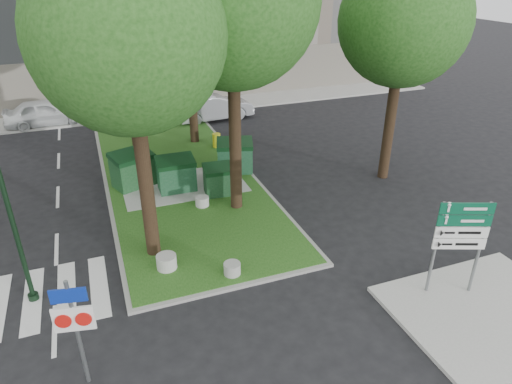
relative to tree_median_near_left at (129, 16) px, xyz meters
name	(u,v)px	position (x,y,z in m)	size (l,w,h in m)	color
ground	(221,291)	(1.41, -2.56, -7.32)	(120.00, 120.00, 0.00)	black
median_island	(179,177)	(1.91, 5.44, -7.26)	(6.00, 16.00, 0.12)	#1A4B15
median_kerb	(179,177)	(1.91, 5.44, -7.27)	(6.30, 16.30, 0.10)	gray
sidewalk_corner	(487,312)	(7.91, -6.06, -7.26)	(5.00, 4.00, 0.12)	#999993
building_sidewalk	(136,112)	(1.41, 15.94, -7.26)	(42.00, 3.00, 0.12)	#999993
zebra_crossing	(83,289)	(-2.34, -1.06, -7.31)	(5.00, 3.00, 0.01)	silver
tree_median_near_left	(129,16)	(0.00, 0.00, 0.00)	(5.20, 5.20, 10.53)	black
tree_median_mid	(123,7)	(0.50, 6.50, -0.34)	(4.80, 4.80, 9.99)	black
tree_street_right	(407,8)	(10.50, 2.50, -0.33)	(5.00, 5.00, 10.06)	black
dumpster_a	(133,169)	(-0.02, 5.18, -6.47)	(1.94, 1.66, 1.52)	#103B18
dumpster_b	(176,174)	(1.58, 4.18, -6.51)	(1.55, 1.10, 1.42)	#113D21
dumpster_c	(221,180)	(3.18, 3.23, -6.61)	(1.40, 1.04, 1.23)	#0F3518
dumpster_d	(235,156)	(4.41, 5.13, -6.49)	(1.83, 1.51, 1.47)	#144125
bollard_left	(167,262)	(0.15, -1.07, -6.98)	(0.62, 0.62, 0.44)	#A6A6A1
bollard_right	(232,269)	(1.94, -2.06, -7.01)	(0.51, 0.51, 0.37)	#979893
bollard_mid	(202,201)	(2.18, 2.44, -7.01)	(0.52, 0.52, 0.37)	#A9A8A3
litter_bin	(217,140)	(4.45, 8.24, -6.85)	(0.40, 0.40, 0.70)	gold
street_lamp	(5,197)	(-3.65, -1.05, -4.04)	(0.42, 0.42, 5.22)	black
traffic_sign_pole	(75,320)	(-2.33, -4.56, -5.49)	(0.84, 0.21, 2.84)	slate
directional_sign	(461,234)	(7.48, -4.98, -5.29)	(1.35, 0.56, 2.87)	slate
car_white	(46,112)	(-3.70, 15.35, -6.55)	(1.80, 4.47, 1.52)	silver
car_silver	(214,107)	(5.65, 12.94, -6.54)	(1.64, 4.71, 1.55)	#9C9EA4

